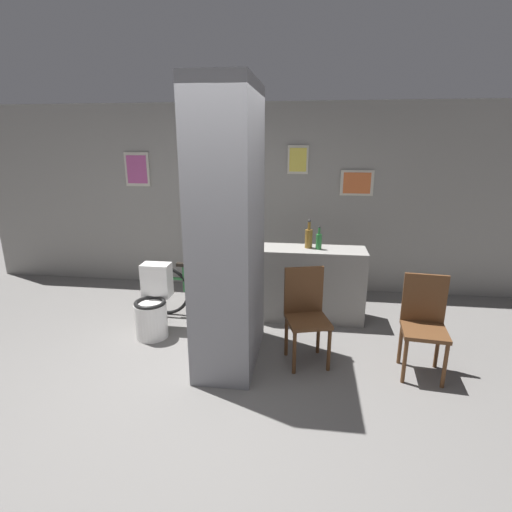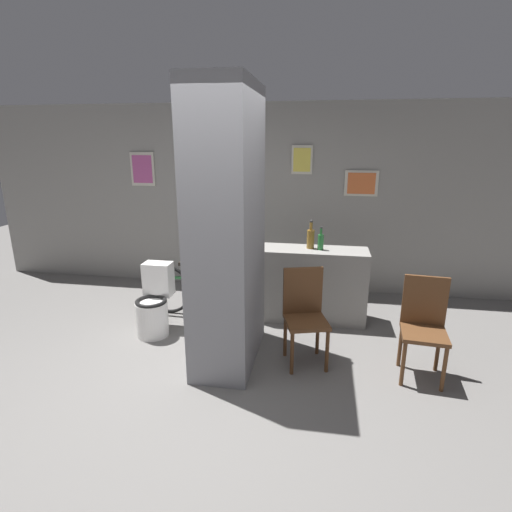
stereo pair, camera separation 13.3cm
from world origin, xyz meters
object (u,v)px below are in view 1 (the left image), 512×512
toilet (153,306)px  bicycle (204,291)px  chair_by_doorway (424,321)px  bottle_tall (309,237)px  chair_near_pillar (306,312)px

toilet → bicycle: bearing=49.4°
toilet → chair_by_doorway: 2.80m
bottle_tall → toilet: bearing=-157.3°
chair_by_doorway → bicycle: size_ratio=0.57×
toilet → bottle_tall: size_ratio=2.28×
bicycle → chair_near_pillar: bearing=-33.9°
chair_near_pillar → bicycle: size_ratio=0.57×
chair_by_doorway → bottle_tall: size_ratio=2.74×
chair_near_pillar → bottle_tall: 1.13m
chair_by_doorway → bottle_tall: (-1.08, 1.09, 0.49)m
bicycle → bottle_tall: 1.42m
toilet → bottle_tall: (1.69, 0.71, 0.67)m
chair_by_doorway → toilet: bearing=177.5°
chair_by_doorway → bottle_tall: 1.61m
chair_near_pillar → bottle_tall: bearing=73.6°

